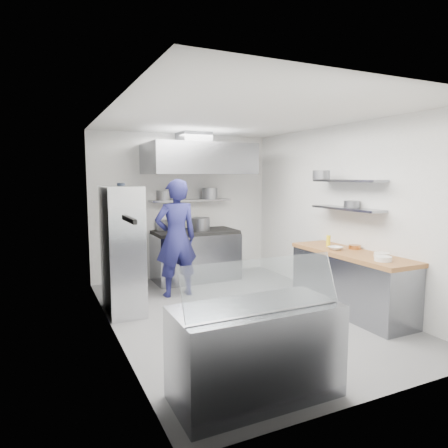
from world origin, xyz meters
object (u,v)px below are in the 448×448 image
gas_range (196,257)px  chef (176,238)px  display_case (256,352)px  wire_rack (122,250)px

gas_range → chef: (-0.66, -0.84, 0.52)m
chef → display_case: (-0.34, -3.26, -0.55)m
gas_range → display_case: size_ratio=1.07×
gas_range → wire_rack: (-1.63, -1.28, 0.48)m
display_case → wire_rack: bearing=102.4°
display_case → chef: bearing=84.0°
gas_range → wire_rack: 2.13m
wire_rack → display_case: size_ratio=1.23×
gas_range → display_case: (-1.01, -4.10, -0.03)m
chef → display_case: bearing=83.8°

